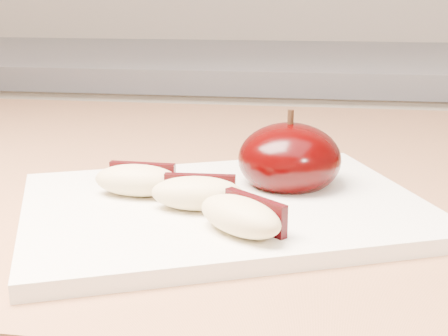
# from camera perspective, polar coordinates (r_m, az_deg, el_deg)

# --- Properties ---
(back_cabinet) EXTENTS (2.40, 0.62, 0.94)m
(back_cabinet) POSITION_cam_1_polar(r_m,az_deg,el_deg) (1.40, 8.91, -9.11)
(back_cabinet) COLOR silver
(back_cabinet) RESTS_ON ground
(cutting_board) EXTENTS (0.35, 0.31, 0.01)m
(cutting_board) POSITION_cam_1_polar(r_m,az_deg,el_deg) (0.47, 0.00, -3.64)
(cutting_board) COLOR white
(cutting_board) RESTS_ON island_counter
(apple_half) EXTENTS (0.10, 0.10, 0.07)m
(apple_half) POSITION_cam_1_polar(r_m,az_deg,el_deg) (0.50, 6.00, 0.82)
(apple_half) COLOR black
(apple_half) RESTS_ON cutting_board
(apple_wedge_a) EXTENTS (0.07, 0.03, 0.02)m
(apple_wedge_a) POSITION_cam_1_polar(r_m,az_deg,el_deg) (0.48, -7.88, -1.07)
(apple_wedge_a) COLOR beige
(apple_wedge_a) RESTS_ON cutting_board
(apple_wedge_b) EXTENTS (0.07, 0.04, 0.02)m
(apple_wedge_b) POSITION_cam_1_polar(r_m,az_deg,el_deg) (0.44, -2.43, -2.28)
(apple_wedge_b) COLOR beige
(apple_wedge_b) RESTS_ON cutting_board
(apple_wedge_c) EXTENTS (0.07, 0.07, 0.02)m
(apple_wedge_c) POSITION_cam_1_polar(r_m,az_deg,el_deg) (0.40, 1.63, -4.37)
(apple_wedge_c) COLOR beige
(apple_wedge_c) RESTS_ON cutting_board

